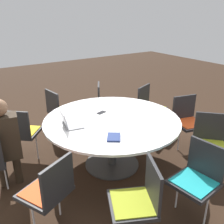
# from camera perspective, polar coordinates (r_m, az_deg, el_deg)

# --- Properties ---
(ground_plane) EXTENTS (16.00, 16.00, 0.00)m
(ground_plane) POSITION_cam_1_polar(r_m,az_deg,el_deg) (3.80, -0.00, -11.81)
(ground_plane) COLOR black
(conference_table) EXTENTS (1.88, 1.88, 0.74)m
(conference_table) POSITION_cam_1_polar(r_m,az_deg,el_deg) (3.49, -0.00, -3.26)
(conference_table) COLOR #333333
(conference_table) RESTS_ON ground_plane
(chair_1) EXTENTS (0.57, 0.58, 0.86)m
(chair_1) POSITION_cam_1_polar(r_m,az_deg,el_deg) (2.62, -14.16, -16.60)
(chair_1) COLOR #262628
(chair_1) RESTS_ON ground_plane
(chair_2) EXTENTS (0.58, 0.57, 0.86)m
(chair_2) POSITION_cam_1_polar(r_m,az_deg,el_deg) (2.46, 6.21, -18.86)
(chair_2) COLOR #262628
(chair_2) RESTS_ON ground_plane
(chair_3) EXTENTS (0.48, 0.47, 0.86)m
(chair_3) POSITION_cam_1_polar(r_m,az_deg,el_deg) (2.86, 19.08, -13.55)
(chair_3) COLOR #262628
(chair_3) RESTS_ON ground_plane
(chair_4) EXTENTS (0.61, 0.61, 0.86)m
(chair_4) POSITION_cam_1_polar(r_m,az_deg,el_deg) (3.61, 21.52, -6.05)
(chair_4) COLOR #262628
(chair_4) RESTS_ON ground_plane
(chair_5) EXTENTS (0.51, 0.52, 0.86)m
(chair_5) POSITION_cam_1_polar(r_m,az_deg,el_deg) (4.20, 16.91, -1.38)
(chair_5) COLOR #262628
(chair_5) RESTS_ON ground_plane
(chair_6) EXTENTS (0.55, 0.57, 0.86)m
(chair_6) POSITION_cam_1_polar(r_m,az_deg,el_deg) (4.64, 8.56, 1.60)
(chair_6) COLOR #262628
(chair_6) RESTS_ON ground_plane
(chair_7) EXTENTS (0.59, 0.59, 0.86)m
(chair_7) POSITION_cam_1_polar(r_m,az_deg,el_deg) (4.76, -1.47, 2.41)
(chair_7) COLOR #262628
(chair_7) RESTS_ON ground_plane
(chair_8) EXTENTS (0.49, 0.47, 0.86)m
(chair_8) POSITION_cam_1_polar(r_m,az_deg,el_deg) (4.51, -11.92, 0.75)
(chair_8) COLOR #262628
(chair_8) RESTS_ON ground_plane
(chair_9) EXTENTS (0.61, 0.61, 0.86)m
(chair_9) POSITION_cam_1_polar(r_m,az_deg,el_deg) (3.87, -20.11, -3.88)
(chair_9) COLOR #262628
(chair_9) RESTS_ON ground_plane
(person_0) EXTENTS (0.31, 0.40, 1.21)m
(person_0) POSITION_cam_1_polar(r_m,az_deg,el_deg) (3.26, -23.44, -5.63)
(person_0) COLOR #2D2319
(person_0) RESTS_ON ground_plane
(laptop) EXTENTS (0.35, 0.31, 0.21)m
(laptop) POSITION_cam_1_polar(r_m,az_deg,el_deg) (3.26, -9.80, -2.31)
(laptop) COLOR #99999E
(laptop) RESTS_ON conference_table
(spiral_notebook) EXTENTS (0.26, 0.25, 0.02)m
(spiral_notebook) POSITION_cam_1_polar(r_m,az_deg,el_deg) (2.94, 0.40, -5.76)
(spiral_notebook) COLOR navy
(spiral_notebook) RESTS_ON conference_table
(cell_phone) EXTENTS (0.11, 0.15, 0.01)m
(cell_phone) POSITION_cam_1_polar(r_m,az_deg,el_deg) (3.65, -2.47, -0.11)
(cell_phone) COLOR black
(cell_phone) RESTS_ON conference_table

